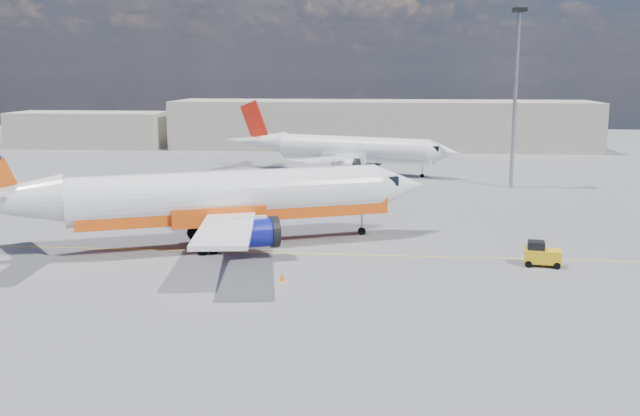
# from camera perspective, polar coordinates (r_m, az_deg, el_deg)

# --- Properties ---
(ground) EXTENTS (240.00, 240.00, 0.00)m
(ground) POSITION_cam_1_polar(r_m,az_deg,el_deg) (48.38, -2.28, -4.54)
(ground) COLOR slate
(ground) RESTS_ON ground
(taxi_line) EXTENTS (70.00, 0.15, 0.01)m
(taxi_line) POSITION_cam_1_polar(r_m,az_deg,el_deg) (51.25, -1.83, -3.64)
(taxi_line) COLOR yellow
(taxi_line) RESTS_ON ground
(terminal_main) EXTENTS (70.00, 14.00, 8.00)m
(terminal_main) POSITION_cam_1_polar(r_m,az_deg,el_deg) (121.52, 4.94, 6.66)
(terminal_main) COLOR #BAB2A0
(terminal_main) RESTS_ON ground
(terminal_annex) EXTENTS (26.00, 10.00, 6.00)m
(terminal_annex) POSITION_cam_1_polar(r_m,az_deg,el_deg) (129.29, -17.97, 5.98)
(terminal_annex) COLOR #BAB2A0
(terminal_annex) RESTS_ON ground
(main_jet) EXTENTS (34.85, 26.28, 10.71)m
(main_jet) POSITION_cam_1_polar(r_m,az_deg,el_deg) (53.46, -8.41, 0.76)
(main_jet) COLOR white
(main_jet) RESTS_ON ground
(second_jet) EXTENTS (29.97, 22.77, 9.10)m
(second_jet) POSITION_cam_1_polar(r_m,az_deg,el_deg) (91.31, 2.19, 4.69)
(second_jet) COLOR white
(second_jet) RESTS_ON ground
(gse_tug) EXTENTS (2.53, 1.77, 1.68)m
(gse_tug) POSITION_cam_1_polar(r_m,az_deg,el_deg) (50.05, 17.29, -3.56)
(gse_tug) COLOR black
(gse_tug) RESTS_ON ground
(traffic_cone) EXTENTS (0.45, 0.45, 0.63)m
(traffic_cone) POSITION_cam_1_polar(r_m,az_deg,el_deg) (44.40, -3.05, -5.55)
(traffic_cone) COLOR white
(traffic_cone) RESTS_ON ground
(floodlight_mast) EXTENTS (1.43, 1.43, 19.58)m
(floodlight_mast) POSITION_cam_1_polar(r_m,az_deg,el_deg) (82.17, 15.41, 9.72)
(floodlight_mast) COLOR #95959C
(floodlight_mast) RESTS_ON ground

